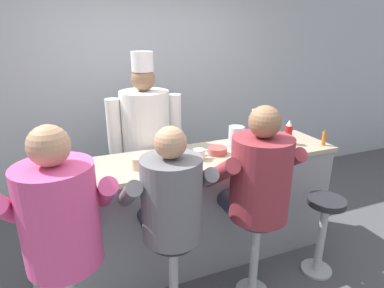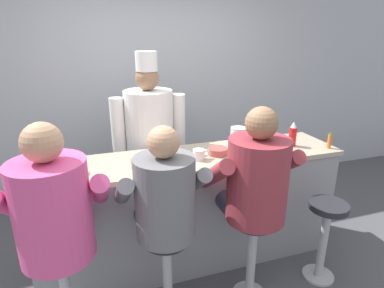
# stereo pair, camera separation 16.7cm
# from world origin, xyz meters

# --- Properties ---
(ground_plane) EXTENTS (20.00, 20.00, 0.00)m
(ground_plane) POSITION_xyz_m (0.00, 0.00, 0.00)
(ground_plane) COLOR #4C4C51
(wall_back) EXTENTS (10.00, 0.06, 2.70)m
(wall_back) POSITION_xyz_m (0.00, 1.79, 1.35)
(wall_back) COLOR #B2B7BC
(wall_back) RESTS_ON ground_plane
(diner_counter) EXTENTS (2.63, 0.60, 1.01)m
(diner_counter) POSITION_xyz_m (0.00, 0.30, 0.51)
(diner_counter) COLOR gray
(diner_counter) RESTS_ON ground_plane
(ketchup_bottle_red) EXTENTS (0.07, 0.07, 0.23)m
(ketchup_bottle_red) POSITION_xyz_m (0.95, 0.26, 1.12)
(ketchup_bottle_red) COLOR red
(ketchup_bottle_red) RESTS_ON diner_counter
(mustard_bottle_yellow) EXTENTS (0.07, 0.07, 0.22)m
(mustard_bottle_yellow) POSITION_xyz_m (0.60, 0.12, 1.12)
(mustard_bottle_yellow) COLOR yellow
(mustard_bottle_yellow) RESTS_ON diner_counter
(hot_sauce_bottle_orange) EXTENTS (0.03, 0.03, 0.14)m
(hot_sauce_bottle_orange) POSITION_xyz_m (1.23, 0.10, 1.08)
(hot_sauce_bottle_orange) COLOR orange
(hot_sauce_bottle_orange) RESTS_ON diner_counter
(water_pitcher_clear) EXTENTS (0.16, 0.14, 0.21)m
(water_pitcher_clear) POSITION_xyz_m (0.43, 0.31, 1.12)
(water_pitcher_clear) COLOR silver
(water_pitcher_clear) RESTS_ON diner_counter
(breakfast_plate) EXTENTS (0.27, 0.27, 0.05)m
(breakfast_plate) POSITION_xyz_m (-0.96, 0.21, 1.03)
(breakfast_plate) COLOR white
(breakfast_plate) RESTS_ON diner_counter
(cereal_bowl) EXTENTS (0.17, 0.17, 0.06)m
(cereal_bowl) POSITION_xyz_m (0.23, 0.27, 1.04)
(cereal_bowl) COLOR #B24C47
(cereal_bowl) RESTS_ON diner_counter
(coffee_mug_tan) EXTENTS (0.14, 0.09, 0.09)m
(coffee_mug_tan) POSITION_xyz_m (-0.47, 0.20, 1.06)
(coffee_mug_tan) COLOR beige
(coffee_mug_tan) RESTS_ON diner_counter
(coffee_mug_white) EXTENTS (0.14, 0.10, 0.09)m
(coffee_mug_white) POSITION_xyz_m (0.04, 0.21, 1.06)
(coffee_mug_white) COLOR white
(coffee_mug_white) RESTS_ON diner_counter
(cup_stack_steel) EXTENTS (0.09, 0.09, 0.33)m
(cup_stack_steel) POSITION_xyz_m (0.65, 0.35, 1.18)
(cup_stack_steel) COLOR #B7BABF
(cup_stack_steel) RESTS_ON diner_counter
(napkin_dispenser_chrome) EXTENTS (0.11, 0.06, 0.14)m
(napkin_dispenser_chrome) POSITION_xyz_m (-0.23, 0.29, 1.08)
(napkin_dispenser_chrome) COLOR silver
(napkin_dispenser_chrome) RESTS_ON diner_counter
(diner_seated_pink) EXTENTS (0.66, 0.65, 1.55)m
(diner_seated_pink) POSITION_xyz_m (-1.04, -0.25, 0.98)
(diner_seated_pink) COLOR #B2B5BA
(diner_seated_pink) RESTS_ON ground_plane
(diner_seated_grey) EXTENTS (0.60, 0.59, 1.47)m
(diner_seated_grey) POSITION_xyz_m (-0.37, -0.26, 0.95)
(diner_seated_grey) COLOR #B2B5BA
(diner_seated_grey) RESTS_ON ground_plane
(diner_seated_maroon) EXTENTS (0.65, 0.65, 1.55)m
(diner_seated_maroon) POSITION_xyz_m (0.29, -0.25, 0.98)
(diner_seated_maroon) COLOR #B2B5BA
(diner_seated_maroon) RESTS_ON ground_plane
(empty_stool_round) EXTENTS (0.31, 0.31, 0.71)m
(empty_stool_round) POSITION_xyz_m (0.96, -0.29, 0.48)
(empty_stool_round) COLOR #B2B5BA
(empty_stool_round) RESTS_ON ground_plane
(cook_in_whites_near) EXTENTS (0.72, 0.46, 1.84)m
(cook_in_whites_near) POSITION_xyz_m (-0.24, 0.86, 1.01)
(cook_in_whites_near) COLOR #232328
(cook_in_whites_near) RESTS_ON ground_plane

